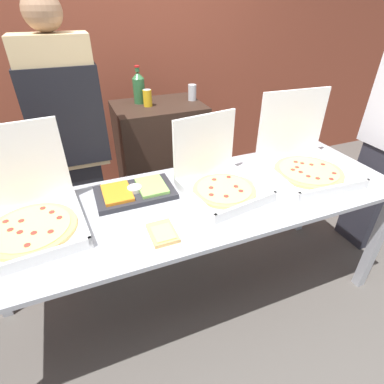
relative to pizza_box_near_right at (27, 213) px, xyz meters
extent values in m
plane|color=#514C47|center=(0.81, -0.07, -0.91)|extent=(16.00, 16.00, 0.00)
cube|color=brown|center=(0.81, 1.63, 0.49)|extent=(10.00, 0.06, 2.80)
cube|color=#A8AAB2|center=(0.81, -0.07, -0.09)|extent=(2.47, 0.79, 0.02)
cube|color=#A8AAB2|center=(2.00, -0.42, -0.51)|extent=(0.06, 0.06, 0.81)
cube|color=#A8AAB2|center=(2.00, 0.27, -0.51)|extent=(0.06, 0.06, 0.81)
cube|color=white|center=(0.01, -0.06, -0.07)|extent=(0.51, 0.51, 0.02)
cube|color=white|center=(0.03, -0.28, -0.04)|extent=(0.47, 0.06, 0.04)
cube|color=white|center=(0.23, -0.04, -0.04)|extent=(0.06, 0.47, 0.04)
cube|color=white|center=(-0.02, 0.18, 0.16)|extent=(0.47, 0.06, 0.44)
cylinder|color=tan|center=(0.01, -0.06, -0.05)|extent=(0.41, 0.41, 0.02)
cylinder|color=#EFCC70|center=(0.01, -0.06, -0.04)|extent=(0.35, 0.35, 0.00)
cylinder|color=#B22D23|center=(0.13, -0.04, -0.04)|extent=(0.03, 0.03, 0.00)
cylinder|color=#B22D23|center=(0.10, 0.03, -0.04)|extent=(0.03, 0.03, 0.00)
cylinder|color=#B22D23|center=(0.06, 0.08, -0.04)|extent=(0.03, 0.03, 0.00)
cylinder|color=#B22D23|center=(-0.04, 0.01, -0.04)|extent=(0.03, 0.03, 0.00)
cylinder|color=#B22D23|center=(-0.11, 0.03, -0.04)|extent=(0.03, 0.03, 0.00)
cylinder|color=#B22D23|center=(-0.08, -0.05, -0.04)|extent=(0.03, 0.03, 0.00)
cylinder|color=#B22D23|center=(-0.04, -0.08, -0.04)|extent=(0.03, 0.03, 0.00)
cylinder|color=#B22D23|center=(0.00, -0.19, -0.04)|extent=(0.03, 0.03, 0.00)
cylinder|color=#B22D23|center=(0.02, -0.11, -0.04)|extent=(0.03, 0.03, 0.00)
cylinder|color=#B22D23|center=(0.09, -0.13, -0.04)|extent=(0.03, 0.03, 0.00)
cube|color=white|center=(1.00, -0.09, -0.07)|extent=(0.47, 0.47, 0.02)
cube|color=white|center=(1.03, -0.29, -0.04)|extent=(0.41, 0.08, 0.04)
cube|color=white|center=(0.81, -0.12, -0.04)|extent=(0.08, 0.41, 0.04)
cube|color=white|center=(1.20, -0.06, -0.04)|extent=(0.08, 0.41, 0.04)
cube|color=white|center=(0.97, 0.12, 0.13)|extent=(0.41, 0.08, 0.39)
cylinder|color=tan|center=(1.00, -0.09, -0.05)|extent=(0.36, 0.36, 0.02)
cylinder|color=#EFCC70|center=(1.00, -0.09, -0.04)|extent=(0.31, 0.31, 0.00)
cylinder|color=#B22D23|center=(1.07, -0.10, -0.04)|extent=(0.03, 0.03, 0.00)
cylinder|color=#B22D23|center=(1.09, 0.01, -0.04)|extent=(0.03, 0.03, 0.00)
cylinder|color=#B22D23|center=(0.99, 0.01, -0.04)|extent=(0.03, 0.03, 0.00)
cylinder|color=#B22D23|center=(0.94, -0.06, -0.04)|extent=(0.03, 0.03, 0.00)
cylinder|color=#B22D23|center=(0.91, -0.13, -0.04)|extent=(0.03, 0.03, 0.00)
cylinder|color=#B22D23|center=(0.97, -0.17, -0.04)|extent=(0.03, 0.03, 0.00)
cylinder|color=#B22D23|center=(1.07, -0.16, -0.04)|extent=(0.03, 0.03, 0.00)
cube|color=white|center=(1.59, -0.10, -0.07)|extent=(0.51, 0.51, 0.02)
cube|color=white|center=(1.58, -0.33, -0.04)|extent=(0.48, 0.05, 0.04)
cube|color=white|center=(1.36, -0.08, -0.04)|extent=(0.05, 0.48, 0.04)
cube|color=white|center=(1.82, -0.11, -0.04)|extent=(0.05, 0.48, 0.04)
cube|color=white|center=(1.61, 0.15, 0.17)|extent=(0.48, 0.05, 0.45)
cylinder|color=tan|center=(1.59, -0.10, -0.05)|extent=(0.42, 0.42, 0.02)
cylinder|color=#EFCC70|center=(1.59, -0.10, -0.04)|extent=(0.36, 0.36, 0.00)
cylinder|color=#B22D23|center=(1.73, -0.07, -0.04)|extent=(0.03, 0.03, 0.00)
cylinder|color=#B22D23|center=(1.66, -0.05, -0.04)|extent=(0.03, 0.03, 0.00)
cylinder|color=#B22D23|center=(1.61, -0.01, -0.04)|extent=(0.03, 0.03, 0.00)
cylinder|color=#B22D23|center=(1.59, 0.02, -0.04)|extent=(0.03, 0.03, 0.00)
cylinder|color=#B22D23|center=(1.55, -0.04, -0.04)|extent=(0.03, 0.03, 0.00)
cylinder|color=#B22D23|center=(1.50, -0.06, -0.04)|extent=(0.03, 0.03, 0.00)
cylinder|color=#B22D23|center=(1.53, -0.10, -0.04)|extent=(0.03, 0.03, 0.00)
cylinder|color=#B22D23|center=(1.53, -0.16, -0.04)|extent=(0.03, 0.03, 0.00)
cylinder|color=#B22D23|center=(1.57, -0.21, -0.04)|extent=(0.03, 0.03, 0.00)
cylinder|color=#B22D23|center=(1.64, -0.24, -0.04)|extent=(0.03, 0.03, 0.00)
cylinder|color=#B22D23|center=(1.71, -0.19, -0.04)|extent=(0.03, 0.03, 0.00)
cylinder|color=white|center=(0.57, -0.30, -0.08)|extent=(0.25, 0.25, 0.01)
cube|color=tan|center=(0.57, -0.30, -0.07)|extent=(0.12, 0.17, 0.02)
cube|color=#EFCC70|center=(0.57, -0.32, -0.05)|extent=(0.09, 0.12, 0.01)
cube|color=#28282D|center=(0.53, 0.09, -0.07)|extent=(0.44, 0.26, 0.03)
cube|color=orange|center=(0.43, 0.09, -0.04)|extent=(0.15, 0.21, 0.02)
cube|color=#8CC65B|center=(0.63, 0.09, -0.04)|extent=(0.15, 0.21, 0.02)
cylinder|color=white|center=(0.53, 0.09, -0.04)|extent=(0.08, 0.08, 0.02)
cube|color=black|center=(0.93, 0.92, -0.37)|extent=(0.69, 0.52, 1.08)
cylinder|color=#2D6638|center=(0.81, 1.00, 0.26)|extent=(0.09, 0.09, 0.19)
cone|color=#2D6638|center=(0.81, 1.00, 0.38)|extent=(0.09, 0.09, 0.05)
cylinder|color=#2D6638|center=(0.81, 1.00, 0.42)|extent=(0.03, 0.03, 0.03)
cylinder|color=red|center=(0.81, 1.00, 0.44)|extent=(0.04, 0.04, 0.01)
cylinder|color=silver|center=(1.22, 0.92, 0.23)|extent=(0.07, 0.07, 0.12)
cylinder|color=silver|center=(1.22, 0.92, 0.29)|extent=(0.06, 0.06, 0.00)
cylinder|color=gold|center=(0.84, 0.90, 0.23)|extent=(0.07, 0.07, 0.12)
cylinder|color=silver|center=(0.84, 0.90, 0.29)|extent=(0.06, 0.06, 0.00)
cube|color=black|center=(0.26, 0.56, -0.48)|extent=(0.28, 0.20, 0.87)
cube|color=#D1B27F|center=(0.26, 0.56, 0.33)|extent=(0.40, 0.22, 0.75)
cube|color=black|center=(0.26, 0.56, 0.27)|extent=(0.42, 0.24, 0.57)
sphere|color=#9E7556|center=(0.26, 0.56, 0.81)|extent=(0.20, 0.20, 0.20)
cube|color=#2D2D38|center=(2.40, -0.02, -0.48)|extent=(0.20, 0.28, 0.87)
camera|label=1|loc=(0.30, -1.35, 0.85)|focal=28.00mm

